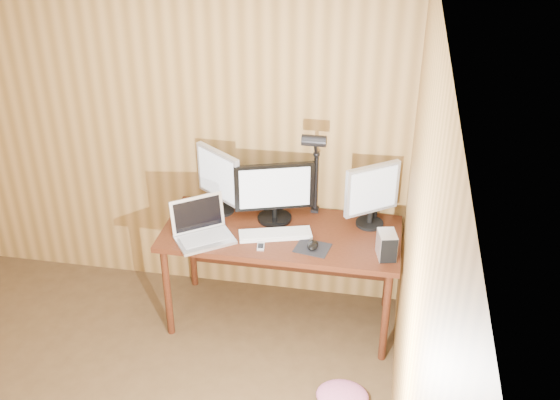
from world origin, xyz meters
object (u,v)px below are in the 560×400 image
(monitor_right, at_px, (372,194))
(desk_lamp, at_px, (315,162))
(monitor_left, at_px, (219,179))
(speaker, at_px, (373,210))
(monitor_center, at_px, (274,191))
(hard_drive, at_px, (387,245))
(phone, at_px, (261,246))
(desk, at_px, (283,241))
(mouse, at_px, (313,245))
(laptop, at_px, (202,229))
(keyboard, at_px, (275,234))

(monitor_right, bearing_deg, desk_lamp, 140.38)
(monitor_left, distance_m, speaker, 1.09)
(monitor_right, bearing_deg, monitor_center, 148.84)
(hard_drive, relative_size, speaker, 1.32)
(monitor_right, distance_m, phone, 0.83)
(speaker, relative_size, desk_lamp, 0.19)
(desk_lamp, bearing_deg, desk, -139.22)
(monitor_right, bearing_deg, hard_drive, -106.73)
(monitor_right, relative_size, mouse, 3.97)
(monitor_right, height_order, mouse, monitor_right)
(hard_drive, bearing_deg, speaker, 89.77)
(hard_drive, relative_size, phone, 1.83)
(monitor_left, bearing_deg, mouse, 9.86)
(phone, relative_size, desk_lamp, 0.14)
(monitor_left, bearing_deg, laptop, -58.58)
(monitor_right, height_order, laptop, monitor_right)
(mouse, relative_size, phone, 1.18)
(laptop, bearing_deg, hard_drive, -36.24)
(monitor_right, bearing_deg, speaker, 43.64)
(keyboard, height_order, phone, keyboard)
(mouse, distance_m, phone, 0.34)
(monitor_left, relative_size, speaker, 3.53)
(laptop, xyz_separation_m, keyboard, (0.48, 0.10, -0.05))
(keyboard, relative_size, mouse, 4.43)
(phone, distance_m, speaker, 0.86)
(desk, bearing_deg, monitor_left, 166.21)
(keyboard, bearing_deg, mouse, -38.15)
(monitor_left, xyz_separation_m, laptop, (-0.03, -0.35, -0.19))
(laptop, distance_m, speaker, 1.19)
(laptop, relative_size, desk_lamp, 0.66)
(monitor_left, xyz_separation_m, mouse, (0.71, -0.36, -0.23))
(speaker, bearing_deg, monitor_left, -174.96)
(desk, xyz_separation_m, mouse, (0.24, -0.24, 0.15))
(laptop, distance_m, mouse, 0.74)
(laptop, xyz_separation_m, mouse, (0.74, -0.00, -0.04))
(monitor_right, xyz_separation_m, mouse, (-0.35, -0.36, -0.22))
(monitor_center, height_order, mouse, monitor_center)
(monitor_right, xyz_separation_m, keyboard, (-0.61, -0.25, -0.23))
(desk, relative_size, mouse, 14.08)
(keyboard, distance_m, mouse, 0.29)
(monitor_right, relative_size, laptop, 0.98)
(keyboard, relative_size, hard_drive, 2.84)
(desk, xyz_separation_m, hard_drive, (0.71, -0.25, 0.21))
(desk, xyz_separation_m, phone, (-0.10, -0.29, 0.13))
(desk, height_order, desk_lamp, desk_lamp)
(monitor_center, xyz_separation_m, phone, (-0.02, -0.36, -0.22))
(mouse, distance_m, desk_lamp, 0.57)
(monitor_center, height_order, speaker, monitor_center)
(monitor_center, relative_size, monitor_left, 1.12)
(keyboard, distance_m, hard_drive, 0.75)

